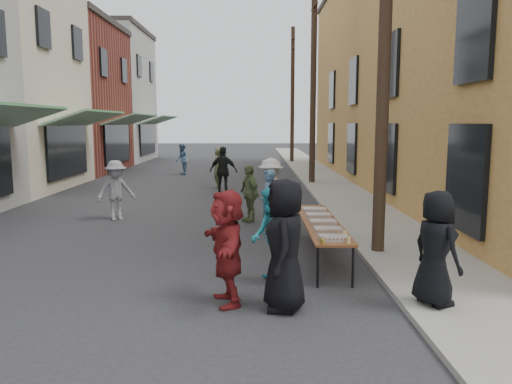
{
  "coord_description": "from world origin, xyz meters",
  "views": [
    {
      "loc": [
        1.75,
        -7.06,
        2.72
      ],
      "look_at": [
        1.78,
        3.13,
        1.3
      ],
      "focal_mm": 35.0,
      "sensor_mm": 36.0,
      "label": 1
    }
  ],
  "objects_px": {
    "utility_pole_far": "(292,96)",
    "guest_front_c": "(271,237)",
    "utility_pole_mid": "(313,81)",
    "serving_table": "(321,223)",
    "guest_front_a": "(285,245)",
    "catering_tray_sausage": "(334,238)",
    "utility_pole_near": "(385,31)",
    "server": "(436,248)"
  },
  "relations": [
    {
      "from": "serving_table",
      "to": "catering_tray_sausage",
      "type": "height_order",
      "value": "catering_tray_sausage"
    },
    {
      "from": "catering_tray_sausage",
      "to": "guest_front_c",
      "type": "bearing_deg",
      "value": -174.97
    },
    {
      "from": "guest_front_a",
      "to": "guest_front_c",
      "type": "xyz_separation_m",
      "value": [
        -0.16,
        1.09,
        -0.13
      ]
    },
    {
      "from": "guest_front_c",
      "to": "server",
      "type": "distance_m",
      "value": 2.6
    },
    {
      "from": "utility_pole_far",
      "to": "utility_pole_mid",
      "type": "bearing_deg",
      "value": -90.0
    },
    {
      "from": "utility_pole_near",
      "to": "guest_front_a",
      "type": "bearing_deg",
      "value": -124.97
    },
    {
      "from": "catering_tray_sausage",
      "to": "guest_front_a",
      "type": "bearing_deg",
      "value": -127.32
    },
    {
      "from": "guest_front_a",
      "to": "utility_pole_near",
      "type": "bearing_deg",
      "value": 148.64
    },
    {
      "from": "utility_pole_mid",
      "to": "guest_front_c",
      "type": "height_order",
      "value": "utility_pole_mid"
    },
    {
      "from": "catering_tray_sausage",
      "to": "guest_front_a",
      "type": "relative_size",
      "value": 0.26
    },
    {
      "from": "utility_pole_near",
      "to": "guest_front_a",
      "type": "distance_m",
      "value": 5.11
    },
    {
      "from": "utility_pole_mid",
      "to": "serving_table",
      "type": "bearing_deg",
      "value": -95.69
    },
    {
      "from": "utility_pole_mid",
      "to": "serving_table",
      "type": "distance_m",
      "value": 12.83
    },
    {
      "from": "serving_table",
      "to": "guest_front_a",
      "type": "relative_size",
      "value": 2.08
    },
    {
      "from": "utility_pole_near",
      "to": "serving_table",
      "type": "relative_size",
      "value": 2.25
    },
    {
      "from": "utility_pole_mid",
      "to": "server",
      "type": "bearing_deg",
      "value": -89.81
    },
    {
      "from": "utility_pole_mid",
      "to": "utility_pole_far",
      "type": "xyz_separation_m",
      "value": [
        0.0,
        12.0,
        0.0
      ]
    },
    {
      "from": "serving_table",
      "to": "server",
      "type": "height_order",
      "value": "server"
    },
    {
      "from": "utility_pole_mid",
      "to": "guest_front_c",
      "type": "bearing_deg",
      "value": -99.28
    },
    {
      "from": "utility_pole_far",
      "to": "guest_front_c",
      "type": "bearing_deg",
      "value": -95.02
    },
    {
      "from": "guest_front_c",
      "to": "server",
      "type": "xyz_separation_m",
      "value": [
        2.33,
        -1.16,
        0.1
      ]
    },
    {
      "from": "catering_tray_sausage",
      "to": "server",
      "type": "distance_m",
      "value": 1.79
    },
    {
      "from": "utility_pole_mid",
      "to": "serving_table",
      "type": "xyz_separation_m",
      "value": [
        -1.22,
        -12.2,
        -3.79
      ]
    },
    {
      "from": "utility_pole_far",
      "to": "guest_front_c",
      "type": "distance_m",
      "value": 26.29
    },
    {
      "from": "utility_pole_near",
      "to": "utility_pole_mid",
      "type": "xyz_separation_m",
      "value": [
        0.0,
        12.0,
        0.0
      ]
    },
    {
      "from": "utility_pole_far",
      "to": "server",
      "type": "distance_m",
      "value": 27.33
    },
    {
      "from": "serving_table",
      "to": "catering_tray_sausage",
      "type": "relative_size",
      "value": 8.0
    },
    {
      "from": "utility_pole_mid",
      "to": "server",
      "type": "relative_size",
      "value": 5.39
    },
    {
      "from": "catering_tray_sausage",
      "to": "utility_pole_far",
      "type": "bearing_deg",
      "value": 87.31
    },
    {
      "from": "guest_front_a",
      "to": "guest_front_c",
      "type": "relative_size",
      "value": 1.15
    },
    {
      "from": "utility_pole_near",
      "to": "server",
      "type": "bearing_deg",
      "value": -89.08
    },
    {
      "from": "serving_table",
      "to": "guest_front_a",
      "type": "distance_m",
      "value": 2.98
    },
    {
      "from": "utility_pole_near",
      "to": "server",
      "type": "xyz_separation_m",
      "value": [
        0.05,
        -3.1,
        -3.56
      ]
    },
    {
      "from": "serving_table",
      "to": "catering_tray_sausage",
      "type": "distance_m",
      "value": 1.65
    },
    {
      "from": "utility_pole_mid",
      "to": "guest_front_a",
      "type": "relative_size",
      "value": 4.67
    },
    {
      "from": "serving_table",
      "to": "server",
      "type": "distance_m",
      "value": 3.18
    },
    {
      "from": "utility_pole_mid",
      "to": "serving_table",
      "type": "relative_size",
      "value": 2.25
    },
    {
      "from": "utility_pole_near",
      "to": "serving_table",
      "type": "bearing_deg",
      "value": -170.88
    },
    {
      "from": "utility_pole_far",
      "to": "guest_front_a",
      "type": "height_order",
      "value": "utility_pole_far"
    },
    {
      "from": "serving_table",
      "to": "server",
      "type": "xyz_separation_m",
      "value": [
        1.27,
        -2.9,
        0.22
      ]
    },
    {
      "from": "guest_front_c",
      "to": "server",
      "type": "relative_size",
      "value": 1.0
    },
    {
      "from": "utility_pole_near",
      "to": "guest_front_a",
      "type": "height_order",
      "value": "utility_pole_near"
    }
  ]
}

